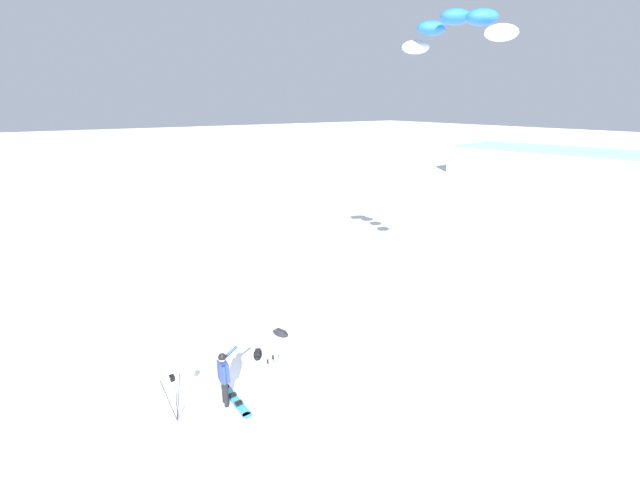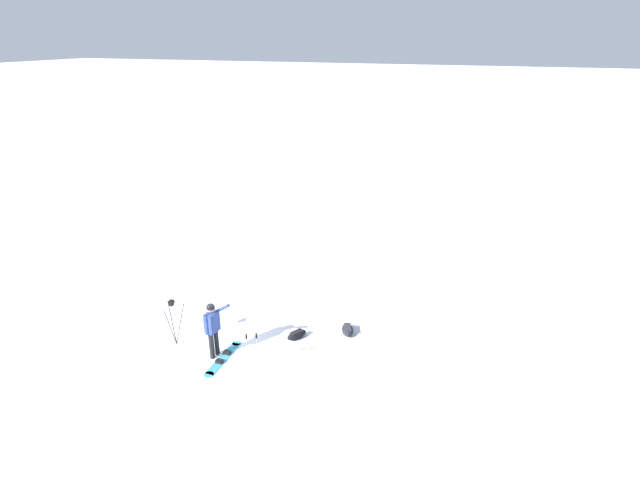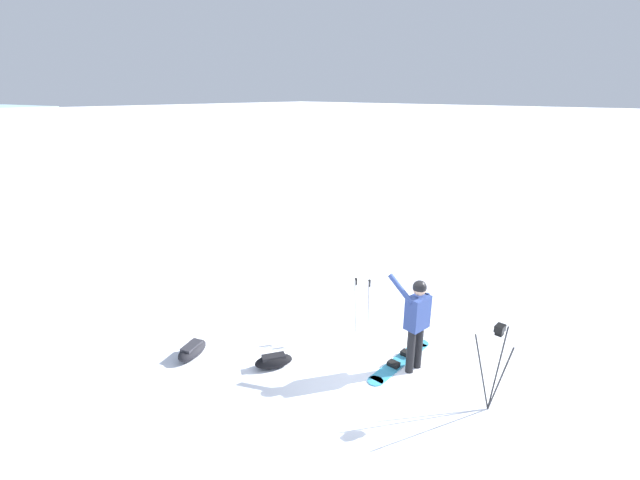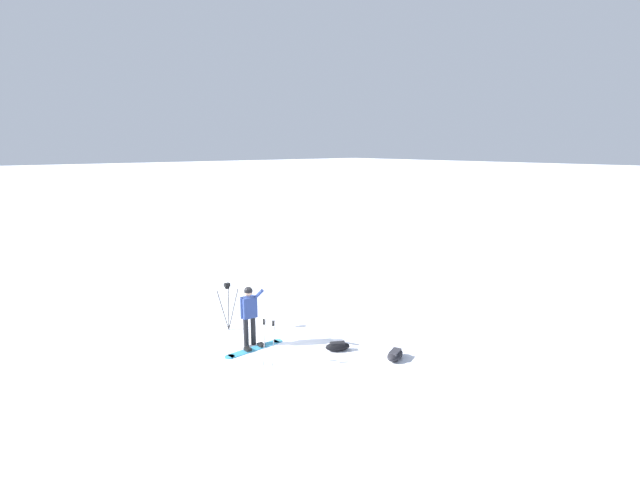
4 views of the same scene
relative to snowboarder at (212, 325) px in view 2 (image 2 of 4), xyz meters
The scene contains 7 objects.
ground_plane 1.33m from the snowboarder, 125.94° to the right, with size 300.00×300.00×0.00m, color white.
snowboarder is the anchor object (origin of this frame).
snowboard 1.06m from the snowboarder, behind, with size 0.28×1.82×0.10m.
gear_bag_large 2.62m from the snowboarder, 138.69° to the right, with size 0.58×0.72×0.24m.
camera_tripod 1.40m from the snowboarder, ahead, with size 0.57×0.57×1.47m.
gear_bag_small 4.12m from the snowboarder, 143.06° to the right, with size 0.57×0.76×0.25m.
ski_poles 1.42m from the snowboarder, 168.24° to the left, with size 0.32×0.28×1.22m.
Camera 2 is at (-6.40, 10.72, 8.51)m, focal length 27.78 mm.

